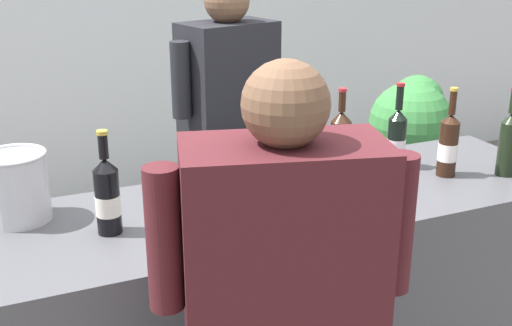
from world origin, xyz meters
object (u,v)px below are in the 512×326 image
at_px(wine_bottle_0, 340,143).
at_px(person_server, 229,174).
at_px(wine_bottle_5, 397,138).
at_px(wine_glass, 225,187).
at_px(ice_bucket, 16,186).
at_px(wine_bottle_1, 448,145).
at_px(potted_shrub, 408,150).
at_px(wine_bottle_4, 107,196).
at_px(wine_bottle_2, 261,173).
at_px(wine_bottle_3, 509,141).

height_order(wine_bottle_0, person_server, person_server).
height_order(wine_bottle_5, wine_glass, wine_bottle_5).
bearing_deg(ice_bucket, wine_bottle_1, -8.30).
relative_size(wine_bottle_0, person_server, 0.20).
bearing_deg(ice_bucket, potted_shrub, 21.55).
xyz_separation_m(ice_bucket, potted_shrub, (2.20, 0.87, -0.44)).
height_order(wine_bottle_4, ice_bucket, wine_bottle_4).
bearing_deg(wine_bottle_5, potted_shrub, 49.98).
height_order(wine_bottle_2, wine_bottle_5, wine_bottle_2).
distance_m(wine_bottle_1, wine_bottle_3, 0.23).
bearing_deg(wine_bottle_2, person_server, 77.22).
bearing_deg(wine_glass, person_server, 68.03).
xyz_separation_m(wine_bottle_0, wine_bottle_4, (-0.90, -0.14, -0.01)).
height_order(wine_bottle_1, potted_shrub, wine_bottle_1).
distance_m(wine_bottle_0, potted_shrub, 1.48).
bearing_deg(wine_bottle_4, person_server, 46.22).
xyz_separation_m(wine_bottle_0, wine_bottle_2, (-0.40, -0.16, -0.01)).
bearing_deg(potted_shrub, wine_bottle_0, -138.03).
height_order(wine_bottle_1, wine_bottle_5, wine_bottle_1).
distance_m(wine_bottle_2, potted_shrub, 1.87).
bearing_deg(potted_shrub, wine_bottle_2, -142.73).
distance_m(wine_bottle_1, wine_bottle_4, 1.29).
bearing_deg(wine_bottle_3, ice_bucket, 169.92).
height_order(wine_bottle_4, wine_glass, wine_bottle_4).
xyz_separation_m(wine_bottle_3, person_server, (-0.84, 0.80, -0.29)).
bearing_deg(wine_bottle_2, wine_bottle_1, 0.55).
bearing_deg(potted_shrub, wine_bottle_5, -130.02).
relative_size(wine_bottle_1, potted_shrub, 0.32).
bearing_deg(ice_bucket, wine_bottle_4, -40.11).
relative_size(wine_bottle_0, wine_bottle_4, 1.04).
distance_m(wine_bottle_0, wine_bottle_4, 0.91).
bearing_deg(wine_bottle_2, wine_glass, -161.46).
bearing_deg(person_server, wine_bottle_2, -102.78).
bearing_deg(wine_bottle_2, wine_bottle_0, 21.72).
height_order(wine_bottle_5, potted_shrub, wine_bottle_5).
distance_m(wine_bottle_3, ice_bucket, 1.78).
bearing_deg(wine_bottle_3, potted_shrub, 69.18).
height_order(wine_bottle_1, wine_bottle_2, wine_bottle_2).
bearing_deg(potted_shrub, wine_bottle_4, -151.04).
bearing_deg(wine_bottle_5, ice_bucket, 177.11).
relative_size(wine_bottle_2, potted_shrub, 0.33).
bearing_deg(wine_bottle_4, wine_bottle_1, -0.61).
bearing_deg(wine_bottle_3, wine_bottle_0, 158.26).
xyz_separation_m(wine_bottle_1, ice_bucket, (-1.54, 0.22, -0.01)).
xyz_separation_m(wine_bottle_1, wine_bottle_3, (0.21, -0.09, 0.01)).
xyz_separation_m(wine_bottle_3, wine_glass, (-1.14, 0.03, -0.01)).
bearing_deg(wine_bottle_3, wine_glass, 178.48).
relative_size(wine_bottle_2, wine_bottle_4, 1.05).
xyz_separation_m(wine_bottle_5, person_server, (-0.49, 0.56, -0.27)).
distance_m(wine_bottle_2, wine_bottle_3, 1.00).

